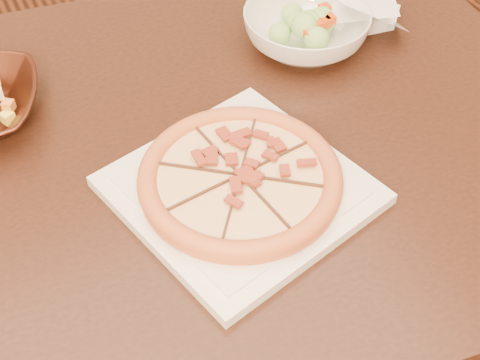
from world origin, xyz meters
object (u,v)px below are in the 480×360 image
(dining_table, at_px, (140,198))
(pizza, at_px, (240,178))
(plate, at_px, (240,189))
(salad_bowl, at_px, (306,29))

(dining_table, relative_size, pizza, 5.31)
(plate, bearing_deg, pizza, 167.77)
(plate, relative_size, pizza, 1.33)
(plate, height_order, salad_bowl, salad_bowl)
(pizza, bearing_deg, dining_table, 127.79)
(plate, xyz_separation_m, pizza, (-0.00, 0.00, 0.02))
(plate, distance_m, salad_bowl, 0.38)
(plate, distance_m, pizza, 0.02)
(plate, relative_size, salad_bowl, 1.71)
(dining_table, bearing_deg, pizza, -52.21)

